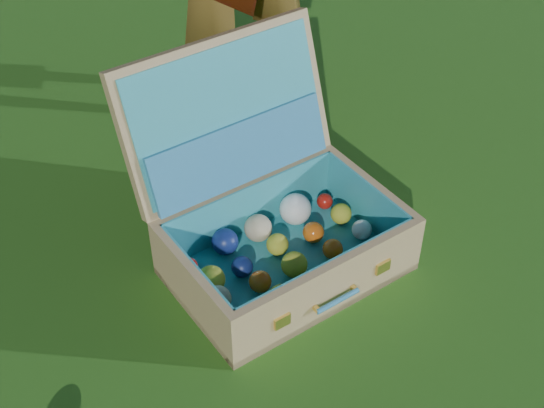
{
  "coord_description": "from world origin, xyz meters",
  "views": [
    {
      "loc": [
        -0.6,
        -0.99,
        1.4
      ],
      "look_at": [
        0.1,
        0.24,
        0.17
      ],
      "focal_mm": 50.0,
      "sensor_mm": 36.0,
      "label": 1
    }
  ],
  "objects": [
    {
      "name": "suitcase",
      "position": [
        0.09,
        0.26,
        0.15
      ],
      "size": [
        0.61,
        0.58,
        0.52
      ],
      "rotation": [
        0.0,
        0.0,
        0.09
      ],
      "color": "tan",
      "rests_on": "ground"
    },
    {
      "name": "ground",
      "position": [
        0.0,
        0.0,
        0.0
      ],
      "size": [
        60.0,
        60.0,
        0.0
      ],
      "primitive_type": "plane",
      "color": "#215114",
      "rests_on": "ground"
    }
  ]
}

